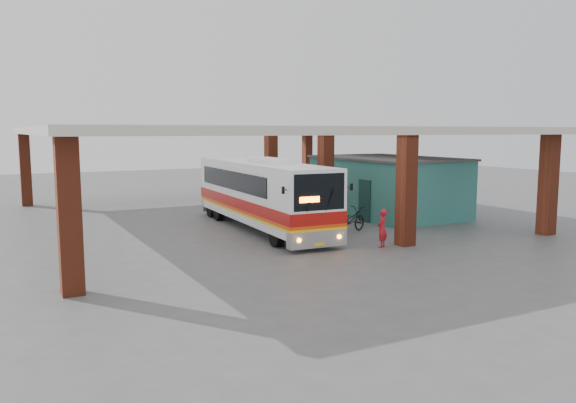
{
  "coord_description": "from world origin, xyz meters",
  "views": [
    {
      "loc": [
        -11.29,
        -20.1,
        4.49
      ],
      "look_at": [
        -0.65,
        0.0,
        1.63
      ],
      "focal_mm": 35.0,
      "sensor_mm": 36.0,
      "label": 1
    }
  ],
  "objects_px": {
    "coach_bus": "(262,194)",
    "red_chair": "(310,206)",
    "pedestrian": "(382,228)",
    "motorcycle": "(350,220)"
  },
  "relations": [
    {
      "from": "coach_bus",
      "to": "motorcycle",
      "type": "relative_size",
      "value": 5.37
    },
    {
      "from": "pedestrian",
      "to": "red_chair",
      "type": "bearing_deg",
      "value": -141.33
    },
    {
      "from": "motorcycle",
      "to": "pedestrian",
      "type": "bearing_deg",
      "value": 145.84
    },
    {
      "from": "coach_bus",
      "to": "red_chair",
      "type": "distance_m",
      "value": 6.12
    },
    {
      "from": "pedestrian",
      "to": "red_chair",
      "type": "relative_size",
      "value": 2.1
    },
    {
      "from": "motorcycle",
      "to": "red_chair",
      "type": "distance_m",
      "value": 6.54
    },
    {
      "from": "pedestrian",
      "to": "motorcycle",
      "type": "bearing_deg",
      "value": -140.03
    },
    {
      "from": "motorcycle",
      "to": "red_chair",
      "type": "height_order",
      "value": "motorcycle"
    },
    {
      "from": "coach_bus",
      "to": "pedestrian",
      "type": "xyz_separation_m",
      "value": [
        2.38,
        -5.88,
        -0.89
      ]
    },
    {
      "from": "coach_bus",
      "to": "pedestrian",
      "type": "relative_size",
      "value": 7.64
    }
  ]
}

